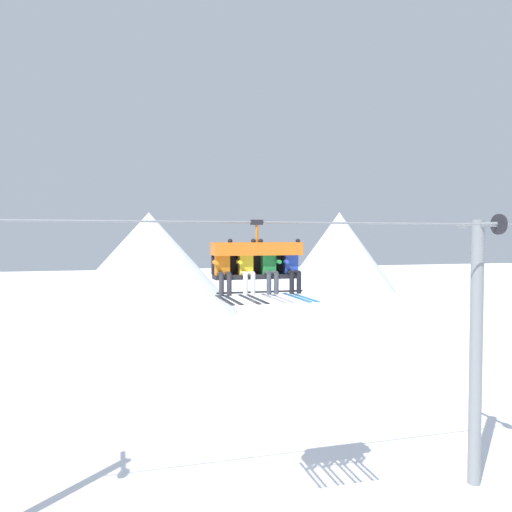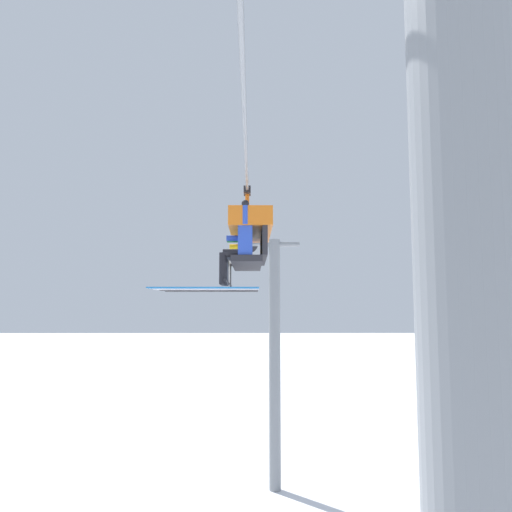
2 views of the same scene
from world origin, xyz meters
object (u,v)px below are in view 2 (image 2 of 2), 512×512
at_px(lift_tower_near, 274,354).
at_px(skier_yellow, 239,252).
at_px(skier_green, 238,248).
at_px(skier_blue, 237,244).
at_px(skier_orange, 240,255).
at_px(chairlift_chair, 251,235).

height_order(lift_tower_near, skier_yellow, lift_tower_near).
bearing_deg(skier_green, skier_yellow, 180.00).
bearing_deg(skier_blue, skier_orange, 180.00).
relative_size(skier_orange, skier_green, 1.00).
bearing_deg(skier_orange, lift_tower_near, 171.91).
height_order(lift_tower_near, chairlift_chair, lift_tower_near).
bearing_deg(skier_green, chairlift_chair, 141.82).
distance_m(chairlift_chair, skier_orange, 0.89).
distance_m(chairlift_chair, skier_green, 0.44).
distance_m(skier_orange, skier_green, 1.10).
xyz_separation_m(skier_orange, skier_green, (1.10, 0.00, 0.00)).
xyz_separation_m(chairlift_chair, skier_yellow, (-0.27, -0.21, -0.26)).
bearing_deg(skier_blue, skier_yellow, 180.00).
bearing_deg(chairlift_chair, skier_blue, -14.46).
height_order(chairlift_chair, skier_yellow, chairlift_chair).
distance_m(lift_tower_near, chairlift_chair, 7.82).
relative_size(skier_green, skier_blue, 1.00).
bearing_deg(chairlift_chair, skier_orange, -165.42).
relative_size(skier_orange, skier_yellow, 1.00).
bearing_deg(skier_orange, skier_yellow, 0.00).
xyz_separation_m(skier_green, skier_blue, (0.56, 0.00, 0.00)).
distance_m(skier_orange, skier_yellow, 0.55).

